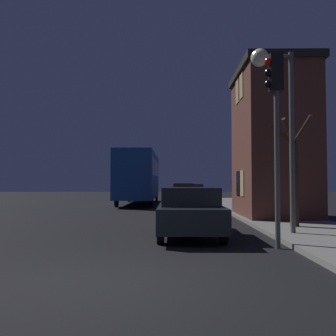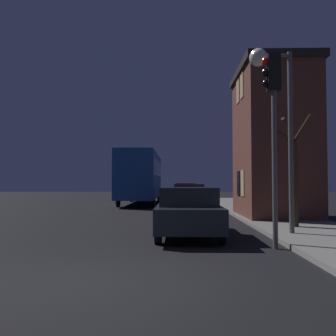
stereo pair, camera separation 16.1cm
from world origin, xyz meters
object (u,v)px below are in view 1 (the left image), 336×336
object	(u,v)px
traffic_light	(275,109)
streetlamp	(273,92)
car_far_lane	(183,193)
car_mid_lane	(187,197)
bus	(139,174)
car_near_lane	(189,211)
bare_tree	(294,176)

from	to	relation	value
traffic_light	streetlamp	bearing A→B (deg)	75.92
streetlamp	traffic_light	size ratio (longest dim) A/B	1.14
streetlamp	car_far_lane	xyz separation A→B (m)	(-2.06, 19.11, -3.37)
car_mid_lane	bus	bearing A→B (deg)	116.18
traffic_light	car_near_lane	distance (m)	3.81
streetlamp	car_mid_lane	bearing A→B (deg)	101.68
car_mid_lane	car_far_lane	world-z (taller)	car_far_lane
bus	car_near_lane	size ratio (longest dim) A/B	2.41
bus	car_near_lane	distance (m)	16.93
bare_tree	car_mid_lane	bearing A→B (deg)	110.21
bus	car_mid_lane	distance (m)	7.59
streetlamp	car_far_lane	distance (m)	19.51
bus	traffic_light	bearing A→B (deg)	-75.22
streetlamp	bus	xyz separation A→B (m)	(-5.38, 16.79, -1.92)
streetlamp	traffic_light	distance (m)	2.08
bare_tree	car_near_lane	bearing A→B (deg)	-158.33
bus	car_mid_lane	xyz separation A→B (m)	(3.29, -6.69, -1.47)
streetlamp	car_mid_lane	xyz separation A→B (m)	(-2.09, 10.11, -3.39)
bus	car_mid_lane	bearing A→B (deg)	-63.82
car_far_lane	bare_tree	bearing A→B (deg)	-79.93
streetlamp	bare_tree	size ratio (longest dim) A/B	1.49
traffic_light	car_mid_lane	size ratio (longest dim) A/B	1.11
bare_tree	car_near_lane	distance (m)	3.88
bare_tree	car_mid_lane	distance (m)	9.16
bus	car_mid_lane	size ratio (longest dim) A/B	2.59
bus	car_near_lane	bearing A→B (deg)	-79.89
bare_tree	bus	world-z (taller)	bus
traffic_light	car_far_lane	bearing A→B (deg)	94.36
car_far_lane	bus	bearing A→B (deg)	-145.12
bus	bare_tree	bearing A→B (deg)	-67.10
traffic_light	car_mid_lane	xyz separation A→B (m)	(-1.63, 11.95, -2.54)
car_mid_lane	car_near_lane	bearing A→B (deg)	-91.88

